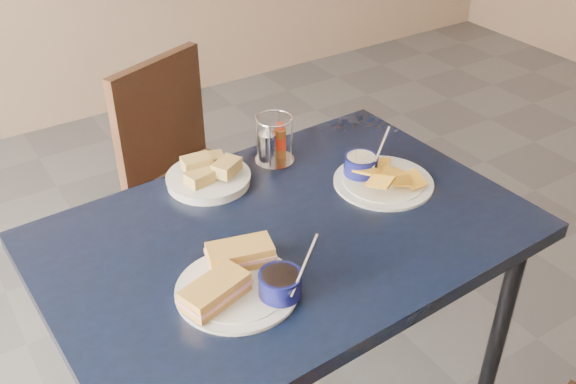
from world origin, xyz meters
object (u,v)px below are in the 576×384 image
dining_table (287,252)px  bread_basket (209,175)px  chair_far (190,160)px  plantain_plate (376,175)px  condiment_caddy (273,143)px  sandwich_plate (241,279)px

dining_table → bread_basket: 0.30m
chair_far → dining_table: bearing=-98.3°
plantain_plate → bread_basket: bearing=148.2°
chair_far → condiment_caddy: size_ratio=6.25×
condiment_caddy → chair_far: bearing=91.6°
plantain_plate → condiment_caddy: condiment_caddy is taller
sandwich_plate → bread_basket: sandwich_plate is taller
condiment_caddy → bread_basket: bearing=-179.1°
plantain_plate → bread_basket: 0.44m
chair_far → plantain_plate: 0.85m
chair_far → bread_basket: chair_far is taller
bread_basket → plantain_plate: bearing=-31.8°
bread_basket → condiment_caddy: 0.20m
sandwich_plate → plantain_plate: (0.50, 0.17, -0.01)m
dining_table → condiment_caddy: (0.14, 0.28, 0.13)m
sandwich_plate → dining_table: bearing=33.1°
sandwich_plate → condiment_caddy: 0.52m
sandwich_plate → condiment_caddy: bearing=51.1°
chair_far → bread_basket: size_ratio=3.92×
sandwich_plate → chair_far: bearing=71.8°
plantain_plate → condiment_caddy: bearing=126.5°
dining_table → sandwich_plate: sandwich_plate is taller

